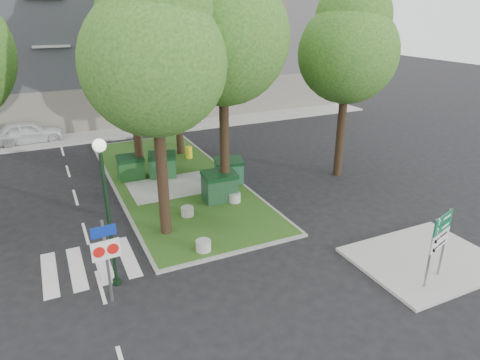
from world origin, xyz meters
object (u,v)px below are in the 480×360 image
tree_median_far (174,14)px  bollard_mid (187,211)px  dumpster_d (229,171)px  litter_bin (189,152)px  car_white (27,132)px  car_silver (173,115)px  tree_median_mid (131,45)px  traffic_sign_pole (106,251)px  tree_street_right (349,43)px  dumpster_a (131,167)px  tree_median_near_left (155,49)px  bollard_right (234,197)px  dumpster_b (163,165)px  dumpster_c (220,186)px  directional_sign (440,237)px  street_lamp (106,197)px  bollard_left (203,245)px  tree_median_near_right (224,25)px

tree_median_far → bollard_mid: size_ratio=21.20×
dumpster_d → litter_bin: 4.65m
car_white → car_silver: car_white is taller
tree_median_mid → traffic_sign_pole: tree_median_mid is taller
tree_street_right → dumpster_a: size_ratio=7.06×
tree_median_near_left → bollard_right: (3.65, 1.42, -6.98)m
dumpster_b → dumpster_c: size_ratio=1.05×
tree_street_right → car_white: (-15.48, 13.79, -6.21)m
traffic_sign_pole → dumpster_a: bearing=70.4°
dumpster_d → car_silver: (1.01, 13.21, -0.01)m
tree_median_mid → tree_median_far: size_ratio=0.84×
directional_sign → dumpster_c: bearing=95.5°
tree_median_mid → dumpster_b: size_ratio=5.98×
dumpster_b → litter_bin: 3.26m
dumpster_c → street_lamp: 7.63m
tree_median_mid → tree_street_right: (10.00, -4.00, 0.00)m
tree_median_mid → bollard_right: tree_median_mid is taller
bollard_left → street_lamp: (-3.34, -0.58, 2.87)m
car_silver → street_lamp: bearing=164.6°
tree_median_mid → directional_sign: bearing=-64.4°
dumpster_a → street_lamp: (-2.47, -9.11, 2.46)m
tree_median_near_right → car_silver: tree_median_near_right is taller
tree_median_near_right → dumpster_b: (-1.98, 4.02, -7.22)m
tree_median_mid → street_lamp: size_ratio=1.96×
tree_median_near_left → tree_median_mid: (0.50, 6.50, -0.34)m
dumpster_c → street_lamp: street_lamp is taller
bollard_mid → traffic_sign_pole: size_ratio=0.20×
traffic_sign_pole → dumpster_c: bearing=38.0°
tree_street_right → dumpster_d: (-6.09, 1.23, -6.23)m
dumpster_c → litter_bin: 6.48m
bollard_left → bollard_mid: bollard_left is taller
street_lamp → tree_median_mid: bearing=71.5°
tree_median_mid → dumpster_a: (-0.58, -0.02, -6.24)m
dumpster_a → car_white: (-4.90, 9.81, 0.04)m
tree_street_right → street_lamp: size_ratio=1.98×
dumpster_a → bollard_mid: size_ratio=2.53×
dumpster_d → car_white: size_ratio=0.35×
tree_street_right → tree_median_far: bearing=134.2°
dumpster_d → directional_sign: size_ratio=0.64×
tree_median_near_left → traffic_sign_pole: size_ratio=3.67×
dumpster_a → tree_median_far: bearing=41.2°
bollard_right → bollard_mid: size_ratio=1.08×
tree_median_far → dumpster_b: size_ratio=7.13×
tree_median_far → dumpster_d: (0.71, -5.77, -7.56)m
tree_median_near_right → dumpster_a: tree_median_near_right is taller
street_lamp → tree_median_near_right: bearing=37.4°
dumpster_b → bollard_right: bearing=-49.2°
tree_median_near_right → car_silver: (1.92, 14.94, -7.24)m
tree_median_far → litter_bin: (0.09, -1.16, -7.84)m
street_lamp → directional_sign: 10.69m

